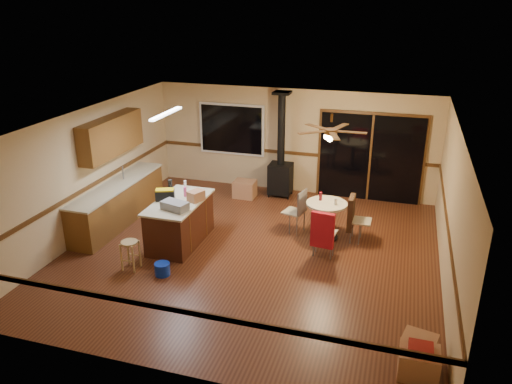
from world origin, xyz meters
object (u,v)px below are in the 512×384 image
at_px(bar_stool, 131,255).
at_px(chair_left, 298,207).
at_px(toolbox_black, 165,195).
at_px(box_corner_b, 419,348).
at_px(box_under_window, 245,189).
at_px(blue_bucket, 162,269).
at_px(chair_near, 323,230).
at_px(wood_stove, 281,168).
at_px(dining_table, 326,214).
at_px(toolbox_grey, 175,206).
at_px(box_corner_a, 419,363).
at_px(kitchen_island, 180,222).
at_px(chair_right, 352,213).

distance_m(bar_stool, chair_left, 3.51).
bearing_deg(toolbox_black, box_corner_b, -24.70).
bearing_deg(box_under_window, blue_bucket, -93.68).
bearing_deg(chair_near, wood_stove, 118.19).
height_order(toolbox_black, dining_table, toolbox_black).
xyz_separation_m(bar_stool, dining_table, (3.18, 2.28, 0.25)).
height_order(toolbox_grey, chair_near, toolbox_grey).
height_order(wood_stove, toolbox_grey, wood_stove).
distance_m(toolbox_grey, box_corner_a, 5.06).
relative_size(wood_stove, box_corner_b, 5.66).
bearing_deg(kitchen_island, box_corner_b, -26.25).
bearing_deg(dining_table, box_corner_a, -63.30).
bearing_deg(blue_bucket, box_corner_a, -16.89).
height_order(wood_stove, chair_right, wood_stove).
height_order(toolbox_black, chair_left, toolbox_black).
distance_m(chair_left, box_corner_b, 4.19).
bearing_deg(box_corner_b, chair_right, 111.35).
xyz_separation_m(wood_stove, box_under_window, (-0.82, -0.35, -0.52)).
bearing_deg(toolbox_grey, dining_table, 28.57).
xyz_separation_m(bar_stool, box_corner_b, (5.02, -1.04, -0.10)).
distance_m(kitchen_island, box_under_window, 2.75).
bearing_deg(box_under_window, toolbox_grey, -96.80).
bearing_deg(toolbox_grey, box_corner_a, -26.11).
relative_size(blue_bucket, box_under_window, 0.52).
bearing_deg(kitchen_island, bar_stool, -108.65).
height_order(kitchen_island, dining_table, kitchen_island).
height_order(toolbox_grey, box_corner_b, toolbox_grey).
height_order(toolbox_black, box_under_window, toolbox_black).
xyz_separation_m(wood_stove, toolbox_grey, (-1.19, -3.45, 0.25)).
height_order(toolbox_grey, chair_left, toolbox_grey).
relative_size(kitchen_island, chair_right, 2.40).
bearing_deg(toolbox_black, dining_table, 19.47).
bearing_deg(wood_stove, box_under_window, -156.90).
bearing_deg(box_under_window, box_corner_b, -50.34).
bearing_deg(chair_near, box_corner_a, -57.60).
bearing_deg(kitchen_island, toolbox_black, -174.34).
xyz_separation_m(kitchen_island, wood_stove, (1.30, 3.05, 0.28)).
bearing_deg(toolbox_grey, box_corner_b, -22.62).
bearing_deg(box_corner_b, bar_stool, 168.34).
bearing_deg(box_corner_a, chair_right, 109.60).
xyz_separation_m(kitchen_island, chair_left, (2.17, 1.12, 0.14)).
height_order(blue_bucket, chair_left, chair_left).
bearing_deg(kitchen_island, box_corner_a, -29.46).
xyz_separation_m(chair_near, box_corner_a, (1.75, -2.76, -0.40)).
bearing_deg(box_under_window, chair_near, -46.98).
distance_m(toolbox_black, box_corner_a, 5.57).
bearing_deg(toolbox_grey, blue_bucket, -82.54).
bearing_deg(toolbox_black, kitchen_island, 5.66).
height_order(box_corner_a, box_corner_b, box_corner_a).
distance_m(wood_stove, blue_bucket, 4.49).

